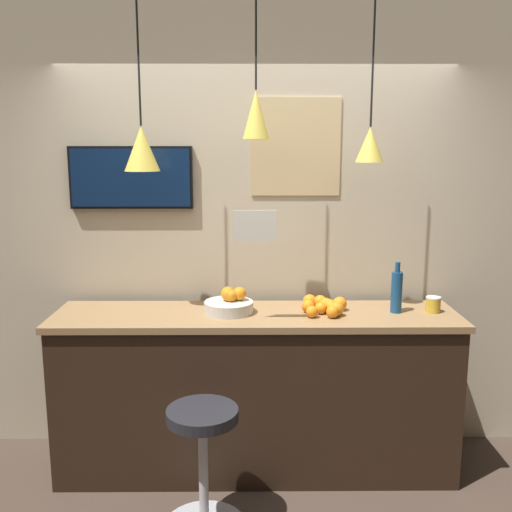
{
  "coord_description": "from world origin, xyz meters",
  "views": [
    {
      "loc": [
        -0.03,
        -2.64,
        1.99
      ],
      "look_at": [
        0.0,
        0.66,
        1.36
      ],
      "focal_mm": 40.0,
      "sensor_mm": 36.0,
      "label": 1
    }
  ],
  "objects_px": {
    "bar_stool": "(203,453)",
    "mounted_tv": "(131,178)",
    "fruit_bowl": "(230,304)",
    "juice_bottle": "(397,291)",
    "spread_jar": "(433,304)"
  },
  "relations": [
    {
      "from": "bar_stool",
      "to": "spread_jar",
      "type": "bearing_deg",
      "value": 24.34
    },
    {
      "from": "spread_jar",
      "to": "mounted_tv",
      "type": "xyz_separation_m",
      "value": [
        -1.86,
        0.33,
        0.74
      ]
    },
    {
      "from": "mounted_tv",
      "to": "fruit_bowl",
      "type": "bearing_deg",
      "value": -27.29
    },
    {
      "from": "bar_stool",
      "to": "spread_jar",
      "type": "distance_m",
      "value": 1.61
    },
    {
      "from": "bar_stool",
      "to": "mounted_tv",
      "type": "bearing_deg",
      "value": 118.55
    },
    {
      "from": "bar_stool",
      "to": "fruit_bowl",
      "type": "relative_size",
      "value": 2.31
    },
    {
      "from": "bar_stool",
      "to": "fruit_bowl",
      "type": "distance_m",
      "value": 0.89
    },
    {
      "from": "bar_stool",
      "to": "fruit_bowl",
      "type": "bearing_deg",
      "value": 79.03
    },
    {
      "from": "bar_stool",
      "to": "juice_bottle",
      "type": "bearing_deg",
      "value": 28.5
    },
    {
      "from": "fruit_bowl",
      "to": "spread_jar",
      "type": "distance_m",
      "value": 1.23
    },
    {
      "from": "fruit_bowl",
      "to": "juice_bottle",
      "type": "xyz_separation_m",
      "value": [
        1.0,
        -0.0,
        0.08
      ]
    },
    {
      "from": "fruit_bowl",
      "to": "juice_bottle",
      "type": "bearing_deg",
      "value": -0.24
    },
    {
      "from": "juice_bottle",
      "to": "mounted_tv",
      "type": "height_order",
      "value": "mounted_tv"
    },
    {
      "from": "bar_stool",
      "to": "mounted_tv",
      "type": "height_order",
      "value": "mounted_tv"
    },
    {
      "from": "fruit_bowl",
      "to": "mounted_tv",
      "type": "bearing_deg",
      "value": 152.71
    }
  ]
}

